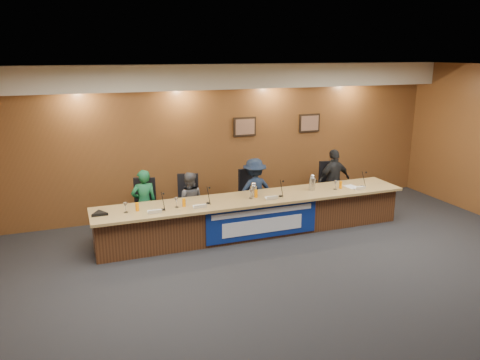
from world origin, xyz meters
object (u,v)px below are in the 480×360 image
object	(u,v)px
dais_body	(254,216)
office_chair_b	(188,205)
office_chair_c	(253,198)
carafe_mid	(253,191)
carafe_right	(312,184)
speakerphone	(99,214)
banner	(263,222)
office_chair_a	(144,210)
panelist_b	(189,201)
office_chair_d	(331,189)
panelist_d	(334,181)
panelist_c	(254,190)
panelist_a	(144,203)

from	to	relation	value
dais_body	office_chair_b	xyz separation A→B (m)	(-1.13, 0.71, 0.13)
office_chair_c	carafe_mid	bearing A→B (deg)	-118.56
carafe_right	speakerphone	size ratio (longest dim) A/B	0.81
banner	office_chair_b	bearing A→B (deg)	135.12
office_chair_a	dais_body	bearing A→B (deg)	-0.59
office_chair_b	office_chair_c	distance (m)	1.38
panelist_b	office_chair_d	distance (m)	3.27
banner	carafe_mid	distance (m)	0.64
carafe_right	speakerphone	xyz separation A→B (m)	(-4.12, -0.06, -0.10)
carafe_mid	speakerphone	size ratio (longest dim) A/B	0.69
panelist_d	office_chair_b	distance (m)	3.27
office_chair_a	office_chair_d	xyz separation A→B (m)	(4.14, 0.00, 0.00)
speakerphone	office_chair_a	bearing A→B (deg)	41.93
office_chair_a	office_chair_d	world-z (taller)	same
panelist_c	office_chair_d	world-z (taller)	panelist_c
banner	office_chair_c	world-z (taller)	banner
office_chair_d	carafe_mid	world-z (taller)	carafe_mid
panelist_b	office_chair_d	world-z (taller)	panelist_b
speakerphone	panelist_d	bearing A→B (deg)	7.66
panelist_d	carafe_right	bearing A→B (deg)	28.69
panelist_b	carafe_mid	xyz separation A→B (m)	(1.11, -0.60, 0.27)
office_chair_b	carafe_right	world-z (taller)	carafe_right
office_chair_c	speakerphone	distance (m)	3.23
carafe_right	office_chair_b	bearing A→B (deg)	163.32
carafe_right	panelist_a	bearing A→B (deg)	169.35
office_chair_c	office_chair_b	bearing A→B (deg)	172.36
panelist_d	carafe_right	size ratio (longest dim) A/B	5.42
dais_body	office_chair_a	world-z (taller)	dais_body
panelist_b	dais_body	bearing A→B (deg)	170.73
banner	office_chair_d	bearing A→B (deg)	27.90
office_chair_b	panelist_d	bearing A→B (deg)	14.41
office_chair_a	office_chair_b	world-z (taller)	same
panelist_a	office_chair_d	bearing A→B (deg)	179.31
panelist_a	office_chair_a	world-z (taller)	panelist_a
office_chair_a	office_chair_d	bearing A→B (deg)	18.93
panelist_b	office_chair_d	bearing A→B (deg)	-159.10
panelist_b	panelist_c	distance (m)	1.39
panelist_a	office_chair_d	distance (m)	4.15
banner	carafe_right	world-z (taller)	carafe_right
office_chair_d	carafe_right	size ratio (longest dim) A/B	1.85
panelist_b	panelist_c	bearing A→B (deg)	-160.85
dais_body	carafe_mid	xyz separation A→B (m)	(-0.02, 0.01, 0.51)
office_chair_a	office_chair_b	size ratio (longest dim) A/B	1.00
dais_body	office_chair_d	distance (m)	2.25
panelist_a	office_chair_d	size ratio (longest dim) A/B	2.73
office_chair_c	dais_body	bearing A→B (deg)	-117.01
office_chair_a	office_chair_c	world-z (taller)	same
office_chair_c	office_chair_d	distance (m)	1.88
dais_body	office_chair_b	bearing A→B (deg)	147.81
office_chair_a	office_chair_c	size ratio (longest dim) A/B	1.00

